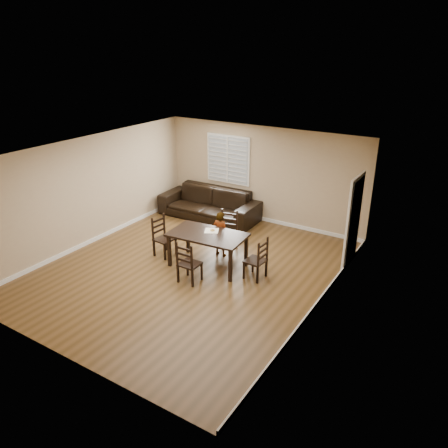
{
  "coord_description": "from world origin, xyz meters",
  "views": [
    {
      "loc": [
        5.28,
        -7.01,
        4.78
      ],
      "look_at": [
        0.52,
        0.64,
        1.0
      ],
      "focal_mm": 35.0,
      "sensor_mm": 36.0,
      "label": 1
    }
  ],
  "objects": [
    {
      "name": "ground",
      "position": [
        0.0,
        0.0,
        0.0
      ],
      "size": [
        7.0,
        7.0,
        0.0
      ],
      "primitive_type": "plane",
      "color": "brown",
      "rests_on": "ground"
    },
    {
      "name": "chair_left",
      "position": [
        -1.04,
        0.28,
        0.45
      ],
      "size": [
        0.45,
        0.48,
        0.98
      ],
      "rotation": [
        0.0,
        0.0,
        1.47
      ],
      "color": "black",
      "rests_on": "ground"
    },
    {
      "name": "dining_table",
      "position": [
        0.25,
        0.36,
        0.72
      ],
      "size": [
        1.78,
        1.1,
        0.8
      ],
      "rotation": [
        0.0,
        0.0,
        0.08
      ],
      "color": "black",
      "rests_on": "ground"
    },
    {
      "name": "napkin",
      "position": [
        0.24,
        0.55,
        0.81
      ],
      "size": [
        0.42,
        0.42,
        0.0
      ],
      "primitive_type": "cube",
      "rotation": [
        0.0,
        0.0,
        0.47
      ],
      "color": "white",
      "rests_on": "dining_table"
    },
    {
      "name": "chair_near",
      "position": [
        0.15,
        1.44,
        0.45
      ],
      "size": [
        0.52,
        0.5,
        0.99
      ],
      "rotation": [
        0.0,
        0.0,
        0.21
      ],
      "color": "black",
      "rests_on": "ground"
    },
    {
      "name": "room",
      "position": [
        0.04,
        0.18,
        1.81
      ],
      "size": [
        6.04,
        7.04,
        2.72
      ],
      "color": "tan",
      "rests_on": "ground"
    },
    {
      "name": "chair_right",
      "position": [
        1.54,
        0.45,
        0.43
      ],
      "size": [
        0.42,
        0.45,
        0.95
      ],
      "rotation": [
        0.0,
        0.0,
        -1.62
      ],
      "color": "black",
      "rests_on": "ground"
    },
    {
      "name": "sofa",
      "position": [
        -1.39,
        2.87,
        0.43
      ],
      "size": [
        2.95,
        1.21,
        0.85
      ],
      "primitive_type": "imported",
      "rotation": [
        0.0,
        0.0,
        0.02
      ],
      "color": "black",
      "rests_on": "ground"
    },
    {
      "name": "donut",
      "position": [
        0.26,
        0.55,
        0.83
      ],
      "size": [
        0.1,
        0.1,
        0.04
      ],
      "color": "#B28740",
      "rests_on": "napkin"
    },
    {
      "name": "child",
      "position": [
        0.2,
        0.98,
        0.56
      ],
      "size": [
        0.41,
        0.27,
        1.11
      ],
      "primitive_type": "imported",
      "rotation": [
        0.0,
        0.0,
        3.14
      ],
      "color": "gray",
      "rests_on": "ground"
    },
    {
      "name": "chair_far",
      "position": [
        0.32,
        -0.54,
        0.43
      ],
      "size": [
        0.43,
        0.41,
        0.96
      ],
      "rotation": [
        0.0,
        0.0,
        3.15
      ],
      "color": "black",
      "rests_on": "ground"
    }
  ]
}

